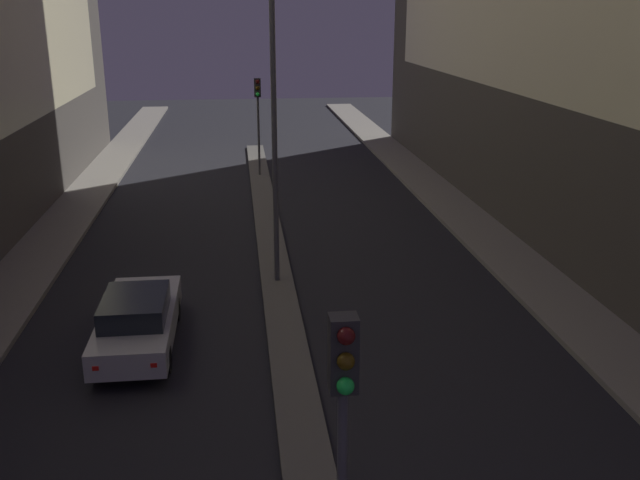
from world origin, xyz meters
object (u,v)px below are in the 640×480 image
(street_lamp, at_px, (273,48))
(traffic_light_near, at_px, (343,421))
(car_left_lane, at_px, (138,320))
(traffic_light_mid, at_px, (258,105))

(street_lamp, bearing_deg, traffic_light_near, -90.00)
(street_lamp, height_order, car_left_lane, street_lamp)
(traffic_light_mid, distance_m, street_lamp, 15.20)
(traffic_light_near, height_order, car_left_lane, traffic_light_near)
(traffic_light_near, relative_size, traffic_light_mid, 1.00)
(car_left_lane, bearing_deg, traffic_light_near, -69.06)
(street_lamp, bearing_deg, car_left_lane, -133.12)
(traffic_light_mid, height_order, street_lamp, street_lamp)
(traffic_light_mid, xyz_separation_m, street_lamp, (0.00, -14.81, 3.43))
(traffic_light_near, distance_m, car_left_lane, 10.71)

